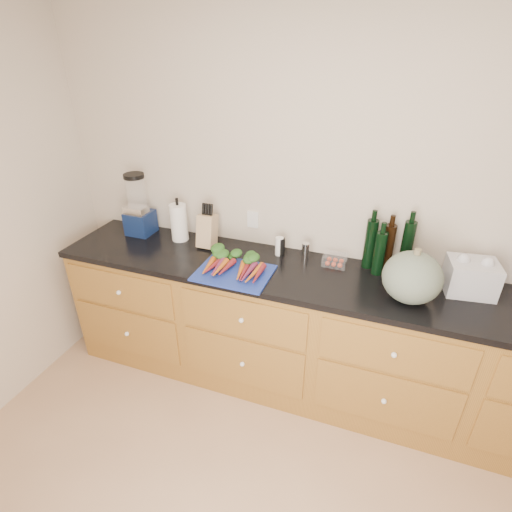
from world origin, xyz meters
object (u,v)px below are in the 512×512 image
at_px(squash, 412,277).
at_px(knife_block, 207,231).
at_px(blender_appliance, 138,208).
at_px(carrots, 237,265).
at_px(paper_towel, 179,222).
at_px(cutting_board, 234,273).
at_px(tomato_box, 335,260).

bearing_deg(squash, knife_block, 170.68).
bearing_deg(squash, blender_appliance, 172.88).
distance_m(carrots, squash, 1.04).
height_order(blender_appliance, paper_towel, blender_appliance).
bearing_deg(paper_towel, cutting_board, -29.74).
bearing_deg(cutting_board, tomato_box, 29.91).
distance_m(squash, knife_block, 1.38).
relative_size(cutting_board, blender_appliance, 1.01).
xyz_separation_m(carrots, tomato_box, (0.57, 0.28, -0.00)).
xyz_separation_m(paper_towel, knife_block, (0.23, -0.02, -0.02)).
bearing_deg(paper_towel, tomato_box, 0.51).
distance_m(blender_appliance, tomato_box, 1.47).
bearing_deg(knife_block, carrots, -37.83).
distance_m(cutting_board, squash, 1.05).
distance_m(knife_block, tomato_box, 0.90).
xyz_separation_m(cutting_board, blender_appliance, (-0.89, 0.32, 0.20)).
xyz_separation_m(carrots, blender_appliance, (-0.89, 0.27, 0.16)).
xyz_separation_m(cutting_board, knife_block, (-0.33, 0.30, 0.11)).
xyz_separation_m(cutting_board, tomato_box, (0.57, 0.33, 0.03)).
bearing_deg(blender_appliance, squash, -7.12).
height_order(squash, tomato_box, squash).
distance_m(cutting_board, carrots, 0.06).
bearing_deg(paper_towel, knife_block, -4.88).
bearing_deg(blender_appliance, tomato_box, 0.49).
distance_m(carrots, knife_block, 0.42).
xyz_separation_m(knife_block, tomato_box, (0.90, 0.03, -0.08)).
bearing_deg(tomato_box, blender_appliance, -179.51).
height_order(cutting_board, knife_block, knife_block).
height_order(cutting_board, blender_appliance, blender_appliance).
bearing_deg(carrots, tomato_box, 26.26).
xyz_separation_m(carrots, paper_towel, (-0.56, 0.27, 0.10)).
bearing_deg(cutting_board, carrots, 90.00).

